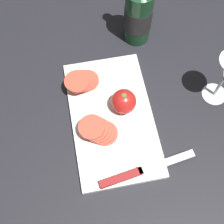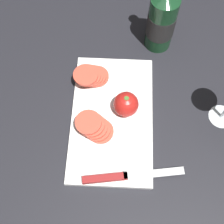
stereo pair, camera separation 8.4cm
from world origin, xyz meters
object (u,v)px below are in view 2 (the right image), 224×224
wine_bottle (162,20)px  knife (113,177)px  tomato_slice_stack_far (91,76)px  whole_tomato (126,104)px  tomato_slice_stack_near (95,127)px

wine_bottle → knife: bearing=164.9°
knife → tomato_slice_stack_far: (0.29, 0.08, 0.01)m
wine_bottle → tomato_slice_stack_far: 0.26m
wine_bottle → knife: size_ratio=1.15×
wine_bottle → tomato_slice_stack_far: wine_bottle is taller
wine_bottle → tomato_slice_stack_far: size_ratio=3.07×
knife → tomato_slice_stack_far: tomato_slice_stack_far is taller
whole_tomato → knife: bearing=172.5°
tomato_slice_stack_near → tomato_slice_stack_far: (0.16, 0.02, 0.00)m
whole_tomato → knife: size_ratio=0.26×
wine_bottle → tomato_slice_stack_far: bearing=128.4°
knife → wine_bottle: bearing=66.3°
wine_bottle → whole_tomato: size_ratio=4.35×
whole_tomato → tomato_slice_stack_near: (-0.06, 0.08, -0.01)m
whole_tomato → knife: (-0.19, 0.03, -0.03)m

